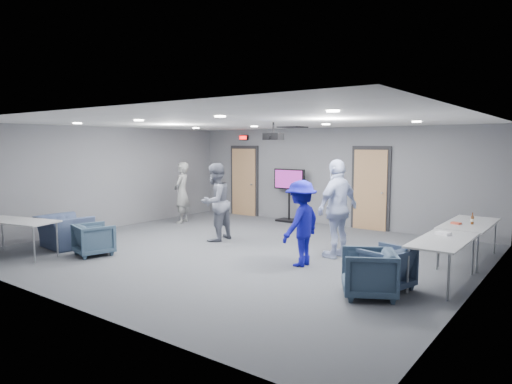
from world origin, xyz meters
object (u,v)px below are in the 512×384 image
Objects in this scene: chair_front_a at (94,239)px; projector at (273,136)px; chair_right_c at (369,273)px; tv_stand at (289,192)px; person_c at (338,209)px; table_right_a at (469,225)px; chair_right_b at (384,268)px; chair_front_b at (64,232)px; table_front_left at (16,223)px; bottle_right at (472,220)px; person_d at (301,223)px; person_b at (215,202)px; table_right_b at (443,242)px; person_a at (182,193)px.

chair_front_a is 1.82× the size of projector.
tv_stand reaches higher than chair_right_c.
person_c is 1.01× the size of table_right_a.
chair_right_c is 5.57m from chair_front_a.
chair_right_b is 0.70× the size of chair_front_b.
chair_right_c is 3.30m from table_right_a.
projector reaches higher than table_front_left.
tv_stand is at bearing -166.62° from chair_right_c.
tv_stand is at bearing 160.86° from bottle_right.
person_c is at bearing 165.80° from person_d.
person_b reaches higher than bottle_right.
table_right_a is at bearing 0.00° from table_right_b.
bottle_right is at bearing 128.68° from person_c.
bottle_right is (7.62, 0.18, -0.05)m from person_a.
table_right_b is 6.31m from tv_stand.
person_c is 4.95m from chair_front_a.
person_a reaches higher than chair_right_c.
tv_stand is at bearing 108.25° from person_a.
chair_right_b is (1.77, -0.44, -0.46)m from person_d.
chair_front_b is (-6.64, -0.86, -0.01)m from chair_right_c.
chair_right_c is (4.45, -1.63, -0.55)m from person_b.
chair_right_c is at bearing 8.28° from chair_right_b.
person_c is at bearing 22.21° from table_front_left.
table_front_left is 1.19× the size of tv_stand.
projector is (3.92, 2.33, 2.06)m from chair_front_b.
person_b is at bearing 44.02° from table_front_left.
person_d is at bearing 15.69° from table_front_left.
person_c reaches higher than tv_stand.
person_b is (2.38, -1.26, 0.04)m from person_a.
chair_right_b is 1.11m from table_right_b.
chair_front_a is 7.44m from bottle_right.
table_right_b is (7.54, -1.58, -0.18)m from person_a.
table_front_left is (-7.37, -5.07, -0.01)m from table_right_a.
person_d is 1.98m from projector.
chair_front_b is (-6.70, -1.33, 0.01)m from chair_right_b.
bottle_right reaches higher than chair_right_c.
chair_front_b is at bearing -63.73° from chair_right_b.
chair_front_a is 7.44m from table_right_a.
projector is at bearing 81.83° from person_b.
table_right_b is at bearing 122.52° from chair_right_c.
person_d is 5.26m from chair_front_b.
person_b is 1.18× the size of tv_stand.
chair_right_b is 1.90× the size of projector.
person_b is 0.99× the size of table_front_left.
person_b is 5.39m from table_right_a.
table_right_a is (2.16, 1.32, -0.29)m from person_c.
person_c reaches higher than chair_front_a.
person_a is 2.25× the size of chair_right_c.
table_right_b is at bearing 83.32° from person_b.
chair_front_b reaches higher than chair_front_a.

